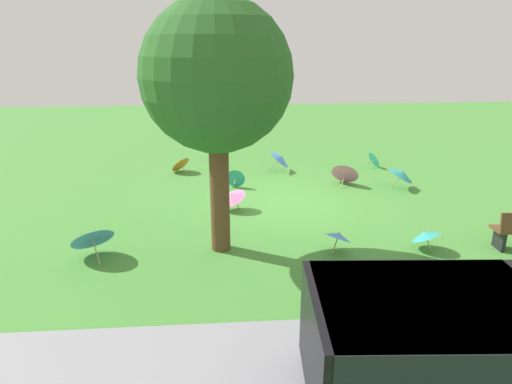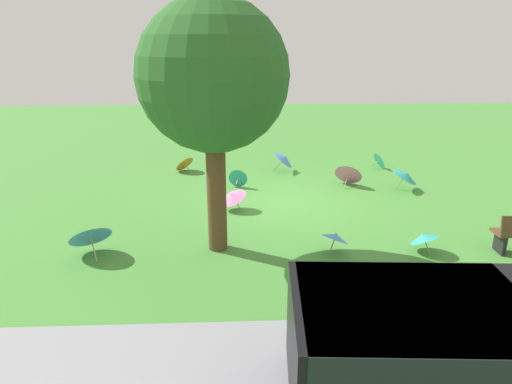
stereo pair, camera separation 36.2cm
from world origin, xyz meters
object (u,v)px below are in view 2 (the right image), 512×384
at_px(shade_tree, 213,78).
at_px(parasol_blue_1, 335,237).
at_px(parasol_teal_0, 424,237).
at_px(parasol_blue_0, 90,234).
at_px(parasol_orange_0, 184,163).
at_px(parasol_teal_4, 406,175).
at_px(parasol_blue_2, 285,158).
at_px(van_dark, 476,349).
at_px(parasol_teal_1, 380,160).
at_px(parasol_pink_1, 349,173).
at_px(parasol_teal_2, 238,177).
at_px(parasol_pink_0, 233,196).

distance_m(shade_tree, parasol_blue_1, 4.10).
relative_size(parasol_teal_0, parasol_blue_0, 0.77).
xyz_separation_m(parasol_orange_0, parasol_teal_4, (-6.85, 2.34, 0.16)).
bearing_deg(parasol_blue_0, parasol_orange_0, -101.44).
xyz_separation_m(parasol_orange_0, parasol_blue_2, (-3.45, 0.16, 0.16)).
height_order(van_dark, parasol_teal_4, van_dark).
relative_size(parasol_teal_0, parasol_teal_1, 1.31).
distance_m(parasol_teal_0, parasol_blue_0, 7.02).
xyz_separation_m(parasol_orange_0, parasol_teal_0, (-5.74, 6.47, 0.03)).
xyz_separation_m(van_dark, parasol_blue_0, (5.81, -4.54, -0.44)).
bearing_deg(parasol_teal_4, parasol_blue_0, 25.92).
bearing_deg(van_dark, parasol_blue_1, -81.27).
distance_m(parasol_teal_1, parasol_pink_1, 2.41).
bearing_deg(shade_tree, parasol_teal_4, -145.52).
distance_m(parasol_orange_0, parasol_blue_1, 7.51).
height_order(van_dark, parasol_blue_2, van_dark).
bearing_deg(shade_tree, parasol_teal_0, 175.02).
xyz_separation_m(shade_tree, parasol_teal_4, (-5.47, -3.75, -3.14)).
relative_size(parasol_orange_0, parasol_teal_0, 1.01).
distance_m(parasol_blue_1, parasol_pink_1, 4.89).
xyz_separation_m(parasol_teal_2, parasol_blue_0, (3.13, 4.50, 0.18)).
height_order(shade_tree, parasol_teal_4, shade_tree).
relative_size(van_dark, parasol_blue_0, 4.15).
xyz_separation_m(parasol_orange_0, parasol_pink_1, (-5.27, 1.75, 0.07)).
bearing_deg(parasol_blue_0, parasol_blue_1, 178.32).
relative_size(van_dark, shade_tree, 0.92).
distance_m(parasol_blue_2, parasol_pink_1, 2.42).
height_order(parasol_teal_1, parasol_blue_0, parasol_blue_0).
bearing_deg(parasol_teal_0, parasol_pink_0, -33.51).
distance_m(parasol_orange_0, parasol_pink_1, 5.55).
bearing_deg(parasol_blue_0, parasol_pink_0, -139.94).
bearing_deg(parasol_teal_2, parasol_orange_0, -43.80).
bearing_deg(parasol_blue_2, parasol_blue_0, 52.40).
bearing_deg(parasol_teal_2, parasol_teal_0, 129.65).
distance_m(parasol_pink_0, parasol_blue_2, 4.04).
height_order(parasol_teal_2, parasol_pink_1, parasol_pink_1).
distance_m(van_dark, parasol_pink_1, 9.12).
bearing_deg(shade_tree, parasol_teal_2, -96.31).
xyz_separation_m(van_dark, parasol_pink_0, (2.84, -7.03, -0.52)).
xyz_separation_m(parasol_teal_2, parasol_teal_4, (-4.99, 0.56, 0.18)).
height_order(parasol_teal_2, parasol_pink_0, parasol_pink_0).
relative_size(parasol_orange_0, parasol_pink_1, 0.86).
height_order(parasol_orange_0, parasol_pink_0, parasol_pink_0).
bearing_deg(parasol_pink_1, parasol_blue_1, 73.27).
bearing_deg(parasol_blue_2, parasol_teal_4, 147.29).
bearing_deg(parasol_teal_2, shade_tree, 83.69).
relative_size(van_dark, parasol_teal_2, 7.75).
relative_size(parasol_blue_0, parasol_teal_4, 1.14).
bearing_deg(parasol_pink_0, parasol_teal_1, -143.09).
distance_m(parasol_teal_1, parasol_blue_0, 10.31).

